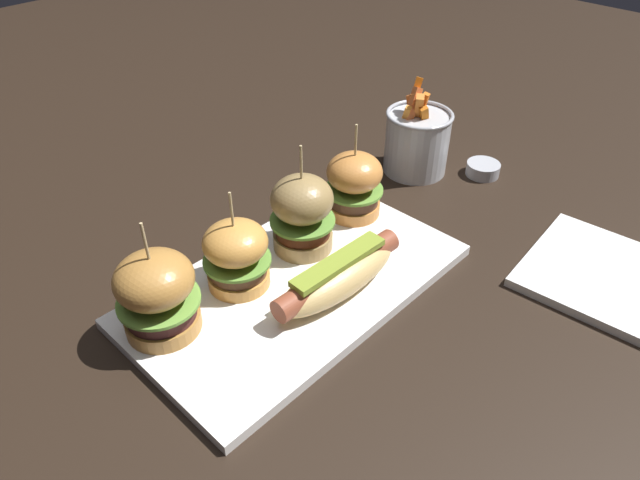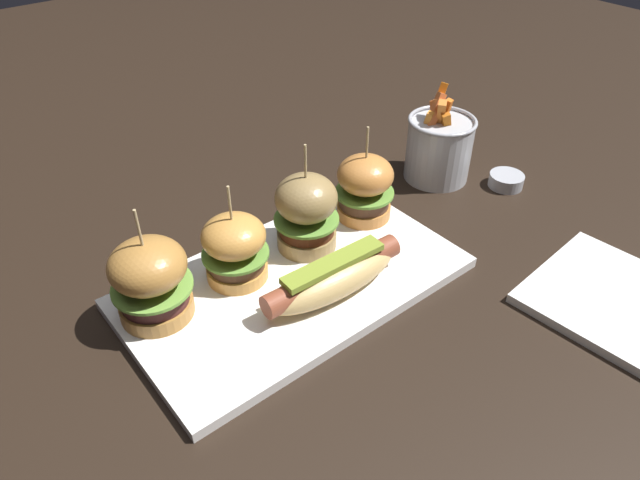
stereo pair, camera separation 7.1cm
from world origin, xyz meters
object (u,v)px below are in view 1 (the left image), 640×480
at_px(fries_bucket, 417,140).
at_px(side_plate, 604,275).
at_px(hot_dog, 338,275).
at_px(slider_center_right, 302,213).
at_px(platter_main, 297,285).
at_px(slider_far_right, 354,184).
at_px(slider_far_left, 157,294).
at_px(slider_center_left, 237,255).
at_px(sauce_ramekin, 483,169).

xyz_separation_m(fries_bucket, side_plate, (-0.05, -0.34, -0.05)).
bearing_deg(hot_dog, slider_center_right, 70.83).
relative_size(platter_main, hot_dog, 2.18).
xyz_separation_m(hot_dog, fries_bucket, (0.32, 0.12, 0.02)).
relative_size(slider_center_right, side_plate, 0.81).
height_order(slider_center_right, slider_far_right, slider_center_right).
relative_size(slider_far_left, slider_center_left, 1.10).
distance_m(slider_far_left, slider_center_left, 0.11).
relative_size(slider_center_right, fries_bucket, 0.99).
xyz_separation_m(slider_center_left, slider_far_right, (0.21, -0.00, 0.00)).
relative_size(platter_main, side_plate, 2.26).
relative_size(slider_center_right, slider_far_right, 1.08).
height_order(platter_main, fries_bucket, fries_bucket).
distance_m(slider_far_left, slider_center_right, 0.21).
xyz_separation_m(slider_center_left, slider_center_right, (0.11, -0.00, 0.01)).
bearing_deg(platter_main, hot_dog, -65.75).
distance_m(hot_dog, slider_far_right, 0.17).
distance_m(hot_dog, sauce_ramekin, 0.38).
bearing_deg(platter_main, slider_far_right, 16.60).
distance_m(slider_center_left, slider_center_right, 0.11).
bearing_deg(sauce_ramekin, platter_main, 177.13).
bearing_deg(fries_bucket, slider_center_right, -174.68).
height_order(slider_center_right, fries_bucket, slider_center_right).
height_order(hot_dog, side_plate, hot_dog).
relative_size(platter_main, slider_center_left, 3.17).
relative_size(slider_center_left, side_plate, 0.71).
bearing_deg(platter_main, slider_center_right, 38.71).
xyz_separation_m(hot_dog, slider_center_left, (-0.07, 0.10, 0.02)).
height_order(slider_center_right, side_plate, slider_center_right).
height_order(slider_center_left, sauce_ramekin, slider_center_left).
height_order(slider_far_left, slider_center_right, slider_center_right).
xyz_separation_m(slider_center_right, slider_far_right, (0.11, 0.00, -0.01)).
bearing_deg(slider_center_left, hot_dog, -52.81).
relative_size(platter_main, slider_center_right, 2.78).
bearing_deg(side_plate, slider_center_left, 136.65).
bearing_deg(slider_far_right, fries_bucket, 7.14).
bearing_deg(slider_far_left, sauce_ramekin, -7.22).
distance_m(platter_main, fries_bucket, 0.35).
distance_m(platter_main, slider_far_left, 0.18).
distance_m(platter_main, slider_center_left, 0.09).
relative_size(platter_main, slider_far_left, 2.88).
bearing_deg(slider_center_right, sauce_ramekin, -10.37).
height_order(slider_far_right, side_plate, slider_far_right).
bearing_deg(slider_far_right, sauce_ramekin, -15.62).
bearing_deg(slider_center_left, slider_center_right, -2.38).
relative_size(slider_center_left, slider_far_right, 0.95).
distance_m(slider_far_left, sauce_ramekin, 0.57).
distance_m(slider_far_right, sauce_ramekin, 0.26).
xyz_separation_m(slider_far_right, sauce_ramekin, (0.24, -0.07, -0.05)).
relative_size(slider_far_left, fries_bucket, 0.95).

